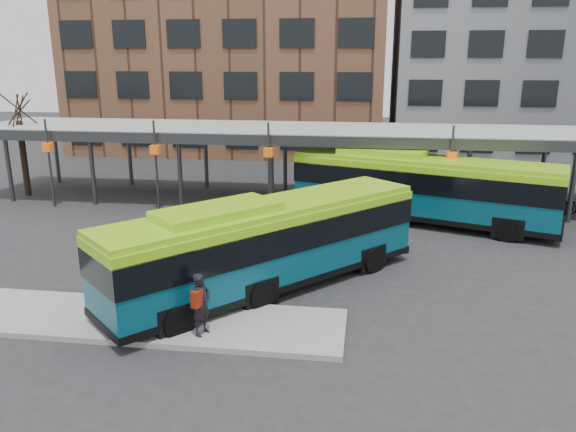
# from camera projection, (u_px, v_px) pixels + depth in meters

# --- Properties ---
(ground) EXTENTS (120.00, 120.00, 0.00)m
(ground) POSITION_uv_depth(u_px,v_px,m) (306.00, 293.00, 19.65)
(ground) COLOR #28282B
(ground) RESTS_ON ground
(boarding_island) EXTENTS (14.00, 3.00, 0.18)m
(boarding_island) POSITION_uv_depth(u_px,v_px,m) (120.00, 319.00, 17.51)
(boarding_island) COLOR gray
(boarding_island) RESTS_ON ground
(canopy) EXTENTS (40.00, 6.53, 4.80)m
(canopy) POSITION_uv_depth(u_px,v_px,m) (331.00, 133.00, 30.83)
(canopy) COLOR #999B9E
(canopy) RESTS_ON ground
(tree) EXTENTS (1.64, 1.64, 5.60)m
(tree) POSITION_uv_depth(u_px,v_px,m) (23.00, 155.00, 32.83)
(tree) COLOR black
(tree) RESTS_ON ground
(building_brick) EXTENTS (26.00, 14.00, 22.00)m
(building_brick) POSITION_uv_depth(u_px,v_px,m) (233.00, 20.00, 48.44)
(building_brick) COLOR brown
(building_brick) RESTS_ON ground
(building_grey) EXTENTS (24.00, 14.00, 20.00)m
(building_grey) POSITION_uv_depth(u_px,v_px,m) (548.00, 30.00, 45.21)
(building_grey) COLOR slate
(building_grey) RESTS_ON ground
(bus_front) EXTENTS (10.21, 10.72, 3.37)m
(bus_front) POSITION_uv_depth(u_px,v_px,m) (267.00, 242.00, 19.51)
(bus_front) COLOR #08475C
(bus_front) RESTS_ON ground
(bus_rear) EXTENTS (12.97, 6.77, 3.53)m
(bus_rear) POSITION_uv_depth(u_px,v_px,m) (421.00, 186.00, 27.58)
(bus_rear) COLOR #08475C
(bus_rear) RESTS_ON ground
(pedestrian) EXTENTS (0.67, 0.80, 1.87)m
(pedestrian) POSITION_uv_depth(u_px,v_px,m) (201.00, 304.00, 16.11)
(pedestrian) COLOR black
(pedestrian) RESTS_ON boarding_island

